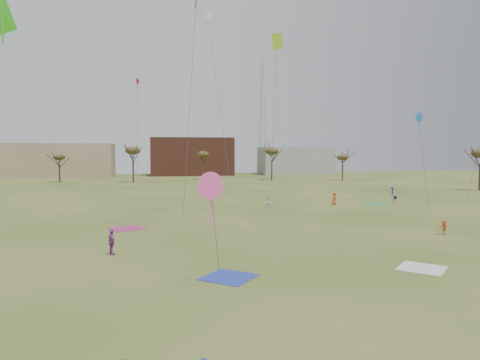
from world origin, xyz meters
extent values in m
plane|color=#354E18|center=(0.00, 0.00, 0.00)|extent=(260.00, 260.00, 0.00)
imported|color=#C14524|center=(19.82, 13.02, 0.72)|extent=(0.82, 1.05, 1.43)
imported|color=purple|center=(-10.20, 10.74, 0.98)|extent=(0.93, 1.24, 1.96)
imported|color=white|center=(8.61, 35.33, 0.73)|extent=(0.89, 0.84, 1.46)
imported|color=#B74C1F|center=(18.85, 36.46, 0.92)|extent=(1.05, 1.03, 1.83)
imported|color=navy|center=(33.58, 45.82, 0.82)|extent=(0.90, 1.20, 1.65)
cube|color=#2439A0|center=(-2.45, 3.14, 0.00)|extent=(4.15, 4.15, 0.03)
cube|color=silver|center=(10.67, 2.70, 0.00)|extent=(4.05, 4.05, 0.03)
cube|color=#972E60|center=(-9.68, 22.01, 0.00)|extent=(4.07, 4.07, 0.03)
cube|color=#359349|center=(25.06, 35.48, 0.00)|extent=(4.71, 4.71, 0.03)
cube|color=#151438|center=(29.66, 38.33, 0.42)|extent=(0.71, 0.71, 0.04)
cube|color=#151438|center=(29.82, 38.49, 0.65)|extent=(0.44, 0.45, 0.44)
cube|color=#40D926|center=(-13.87, -0.70, 14.28)|extent=(0.80, 0.80, 1.58)
cube|color=#40D926|center=(-13.87, -0.70, 13.73)|extent=(0.08, 0.08, 1.42)
cone|color=#ED4B9F|center=(-3.90, 0.57, 6.00)|extent=(1.53, 0.11, 1.53)
cube|color=#ED4B9F|center=(-3.90, 0.57, 5.03)|extent=(0.08, 0.08, 2.50)
cylinder|color=#4C4C51|center=(-3.61, 0.99, 3.45)|extent=(0.64, 0.90, 5.11)
cylinder|color=#4C4C51|center=(-3.11, 24.00, 12.77)|extent=(1.57, 1.36, 23.74)
cone|color=#2879E7|center=(25.94, 26.86, 12.14)|extent=(1.17, 0.08, 1.17)
cube|color=#2879E7|center=(25.94, 26.86, 11.40)|extent=(0.08, 0.08, 1.91)
cylinder|color=#4C4C51|center=(26.68, 26.73, 6.52)|extent=(1.51, 0.31, 11.25)
cube|color=#A2E526|center=(11.09, 39.93, 23.97)|extent=(1.16, 1.16, 2.27)
cube|color=#A2E526|center=(11.09, 39.93, 23.17)|extent=(0.08, 0.08, 2.04)
cylinder|color=#4C4C51|center=(9.89, 37.42, 12.43)|extent=(2.45, 5.07, 23.08)
cone|color=#B01226|center=(-9.43, 51.21, 19.28)|extent=(0.93, 0.07, 0.93)
cube|color=#B01226|center=(-9.43, 51.21, 18.69)|extent=(0.08, 0.08, 1.52)
cylinder|color=#4C4C51|center=(-9.55, 49.52, 10.09)|extent=(0.27, 3.41, 18.38)
cylinder|color=#4C4C51|center=(37.25, 30.06, 7.23)|extent=(2.18, 1.08, 12.67)
cube|color=white|center=(1.22, 43.47, 28.00)|extent=(0.76, 0.76, 1.31)
cube|color=white|center=(1.22, 43.47, 27.24)|extent=(0.08, 0.08, 1.96)
cylinder|color=#4C4C51|center=(2.69, 41.17, 14.45)|extent=(2.98, 4.64, 27.11)
cylinder|color=#3A2B1E|center=(-30.00, 92.00, 2.16)|extent=(0.40, 0.40, 4.32)
ellipsoid|color=#473D1E|center=(-30.00, 92.00, 6.34)|extent=(3.02, 3.02, 1.58)
cylinder|color=#3A2B1E|center=(-12.00, 88.00, 2.70)|extent=(0.40, 0.40, 5.40)
ellipsoid|color=#473D1E|center=(-12.00, 88.00, 7.92)|extent=(3.78, 3.78, 1.98)
cylinder|color=#3A2B1E|center=(6.00, 94.00, 2.34)|extent=(0.40, 0.40, 4.68)
ellipsoid|color=#473D1E|center=(6.00, 94.00, 6.86)|extent=(3.28, 3.28, 1.72)
cylinder|color=#3A2B1E|center=(24.00, 90.00, 2.64)|extent=(0.40, 0.40, 5.28)
ellipsoid|color=#473D1E|center=(24.00, 90.00, 7.74)|extent=(3.70, 3.70, 1.94)
cylinder|color=#3A2B1E|center=(42.00, 85.00, 2.10)|extent=(0.40, 0.40, 4.20)
ellipsoid|color=#473D1E|center=(42.00, 85.00, 6.16)|extent=(2.94, 2.94, 1.54)
cylinder|color=#3A2B1E|center=(56.00, 52.00, 2.52)|extent=(0.40, 0.40, 5.04)
cube|color=#937F60|center=(-35.00, 115.00, 5.00)|extent=(32.00, 14.00, 10.00)
cube|color=brown|center=(5.00, 120.00, 6.00)|extent=(26.00, 16.00, 12.00)
cube|color=gray|center=(40.00, 118.00, 4.50)|extent=(24.00, 12.00, 9.00)
cylinder|color=#9EA3A8|center=(30.90, 125.00, 19.00)|extent=(0.16, 0.16, 38.00)
cylinder|color=#9EA3A8|center=(29.55, 125.78, 19.00)|extent=(0.16, 0.16, 38.00)
cylinder|color=#9EA3A8|center=(29.55, 124.22, 19.00)|extent=(0.16, 0.16, 38.00)
cylinder|color=#9EA3A8|center=(30.00, 125.00, 39.50)|extent=(0.10, 0.10, 3.00)
camera|label=1|loc=(-6.98, -23.50, 7.94)|focal=32.89mm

